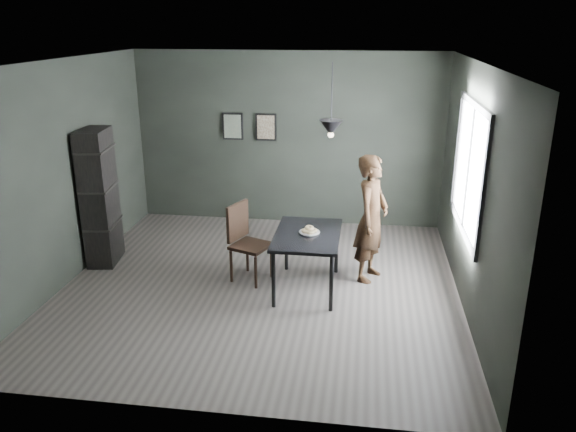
# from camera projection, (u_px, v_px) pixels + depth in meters

# --- Properties ---
(ground) EXTENTS (5.00, 5.00, 0.00)m
(ground) POSITION_uv_depth(u_px,v_px,m) (261.00, 285.00, 7.25)
(ground) COLOR #393531
(ground) RESTS_ON ground
(back_wall) EXTENTS (5.00, 0.10, 2.80)m
(back_wall) POSITION_uv_depth(u_px,v_px,m) (288.00, 140.00, 9.12)
(back_wall) COLOR black
(back_wall) RESTS_ON ground
(ceiling) EXTENTS (5.00, 5.00, 0.02)m
(ceiling) POSITION_uv_depth(u_px,v_px,m) (257.00, 61.00, 6.32)
(ceiling) COLOR silver
(ceiling) RESTS_ON ground
(window_assembly) EXTENTS (0.04, 1.96, 1.56)m
(window_assembly) POSITION_uv_depth(u_px,v_px,m) (469.00, 168.00, 6.58)
(window_assembly) COLOR white
(window_assembly) RESTS_ON ground
(cafe_table) EXTENTS (0.80, 1.20, 0.75)m
(cafe_table) POSITION_uv_depth(u_px,v_px,m) (307.00, 239.00, 6.95)
(cafe_table) COLOR black
(cafe_table) RESTS_ON ground
(white_plate) EXTENTS (0.23, 0.23, 0.01)m
(white_plate) POSITION_uv_depth(u_px,v_px,m) (309.00, 233.00, 6.94)
(white_plate) COLOR white
(white_plate) RESTS_ON cafe_table
(donut_pile) EXTENTS (0.20, 0.20, 0.09)m
(donut_pile) POSITION_uv_depth(u_px,v_px,m) (309.00, 230.00, 6.92)
(donut_pile) COLOR beige
(donut_pile) RESTS_ON white_plate
(woman) EXTENTS (0.59, 0.71, 1.67)m
(woman) POSITION_uv_depth(u_px,v_px,m) (371.00, 218.00, 7.20)
(woman) COLOR black
(woman) RESTS_ON ground
(wood_chair) EXTENTS (0.58, 0.58, 1.02)m
(wood_chair) POSITION_uv_depth(u_px,v_px,m) (245.00, 237.00, 7.27)
(wood_chair) COLOR black
(wood_chair) RESTS_ON ground
(shelf_unit) EXTENTS (0.44, 0.67, 1.88)m
(shelf_unit) POSITION_uv_depth(u_px,v_px,m) (100.00, 198.00, 7.68)
(shelf_unit) COLOR black
(shelf_unit) RESTS_ON ground
(pendant_lamp) EXTENTS (0.28, 0.28, 0.86)m
(pendant_lamp) POSITION_uv_depth(u_px,v_px,m) (331.00, 128.00, 6.55)
(pendant_lamp) COLOR black
(pendant_lamp) RESTS_ON ground
(framed_print_left) EXTENTS (0.34, 0.04, 0.44)m
(framed_print_left) POSITION_uv_depth(u_px,v_px,m) (233.00, 126.00, 9.14)
(framed_print_left) COLOR black
(framed_print_left) RESTS_ON ground
(framed_print_right) EXTENTS (0.34, 0.04, 0.44)m
(framed_print_right) POSITION_uv_depth(u_px,v_px,m) (266.00, 127.00, 9.07)
(framed_print_right) COLOR black
(framed_print_right) RESTS_ON ground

